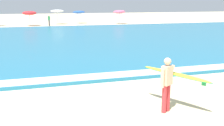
{
  "coord_description": "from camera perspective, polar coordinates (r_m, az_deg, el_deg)",
  "views": [
    {
      "loc": [
        -0.58,
        -6.16,
        3.36
      ],
      "look_at": [
        2.38,
        3.63,
        1.1
      ],
      "focal_mm": 44.18,
      "sensor_mm": 36.0,
      "label": 1
    }
  ],
  "objects": [
    {
      "name": "sea",
      "position": [
        25.15,
        -15.37,
        4.51
      ],
      "size": [
        120.0,
        28.0,
        0.14
      ],
      "primitive_type": "cube",
      "color": "teal",
      "rests_on": "ground"
    },
    {
      "name": "surf_foam",
      "position": [
        11.98,
        -13.42,
        -3.46
      ],
      "size": [
        120.0,
        1.02,
        0.01
      ],
      "primitive_type": "cube",
      "color": "white",
      "rests_on": "sea"
    },
    {
      "name": "surfer_with_board",
      "position": [
        8.8,
        12.09,
        -3.19
      ],
      "size": [
        1.47,
        2.32,
        1.73
      ],
      "color": "red",
      "rests_on": "ground"
    },
    {
      "name": "beach_umbrella_2",
      "position": [
        41.88,
        -16.73,
        9.87
      ],
      "size": [
        2.01,
        2.02,
        2.14
      ],
      "color": "beige",
      "rests_on": "ground"
    },
    {
      "name": "beach_umbrella_3",
      "position": [
        43.74,
        -11.29,
        10.5
      ],
      "size": [
        2.02,
        2.02,
        2.26
      ],
      "color": "beige",
      "rests_on": "ground"
    },
    {
      "name": "beach_umbrella_4",
      "position": [
        45.19,
        -6.88,
        10.38
      ],
      "size": [
        1.98,
        2.02,
        2.11
      ],
      "color": "beige",
      "rests_on": "ground"
    },
    {
      "name": "beach_umbrella_5",
      "position": [
        44.22,
        1.51,
        10.52
      ],
      "size": [
        1.96,
        2.0,
        2.22
      ],
      "color": "beige",
      "rests_on": "ground"
    },
    {
      "name": "beachgoer_near_row_left",
      "position": [
        41.13,
        -12.89,
        8.66
      ],
      "size": [
        0.32,
        0.2,
        1.58
      ],
      "color": "#383842",
      "rests_on": "ground"
    }
  ]
}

